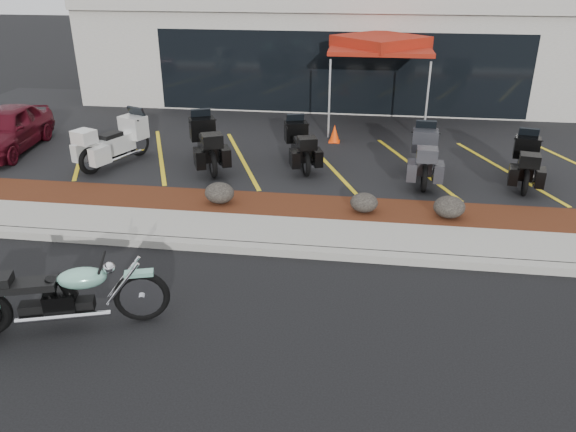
# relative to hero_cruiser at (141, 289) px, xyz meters

# --- Properties ---
(ground) EXTENTS (90.00, 90.00, 0.00)m
(ground) POSITION_rel_hero_cruiser_xyz_m (2.15, 1.41, -0.53)
(ground) COLOR black
(ground) RESTS_ON ground
(curb) EXTENTS (24.00, 0.25, 0.15)m
(curb) POSITION_rel_hero_cruiser_xyz_m (2.15, 2.31, -0.46)
(curb) COLOR gray
(curb) RESTS_ON ground
(sidewalk) EXTENTS (24.00, 1.20, 0.15)m
(sidewalk) POSITION_rel_hero_cruiser_xyz_m (2.15, 3.01, -0.46)
(sidewalk) COLOR gray
(sidewalk) RESTS_ON ground
(mulch_bed) EXTENTS (24.00, 1.20, 0.16)m
(mulch_bed) POSITION_rel_hero_cruiser_xyz_m (2.15, 4.21, -0.45)
(mulch_bed) COLOR #3A1C0D
(mulch_bed) RESTS_ON ground
(upper_lot) EXTENTS (26.00, 9.60, 0.15)m
(upper_lot) POSITION_rel_hero_cruiser_xyz_m (2.15, 9.61, -0.46)
(upper_lot) COLOR black
(upper_lot) RESTS_ON ground
(dealership_building) EXTENTS (18.00, 8.16, 4.00)m
(dealership_building) POSITION_rel_hero_cruiser_xyz_m (2.15, 15.88, 1.47)
(dealership_building) COLOR #A29E92
(dealership_building) RESTS_ON ground
(boulder_left) EXTENTS (0.63, 0.52, 0.45)m
(boulder_left) POSITION_rel_hero_cruiser_xyz_m (0.11, 4.10, -0.15)
(boulder_left) COLOR black
(boulder_left) RESTS_ON mulch_bed
(boulder_mid) EXTENTS (0.56, 0.47, 0.40)m
(boulder_mid) POSITION_rel_hero_cruiser_xyz_m (3.14, 4.05, -0.17)
(boulder_mid) COLOR black
(boulder_mid) RESTS_ON mulch_bed
(boulder_right) EXTENTS (0.62, 0.52, 0.44)m
(boulder_right) POSITION_rel_hero_cruiser_xyz_m (4.82, 4.01, -0.15)
(boulder_right) COLOR black
(boulder_right) RESTS_ON mulch_bed
(hero_cruiser) EXTENTS (3.12, 1.64, 1.07)m
(hero_cruiser) POSITION_rel_hero_cruiser_xyz_m (0.00, 0.00, 0.00)
(hero_cruiser) COLOR #71B09A
(hero_cruiser) RESTS_ON ground
(touring_white) EXTENTS (1.65, 2.39, 1.30)m
(touring_white) POSITION_rel_hero_cruiser_xyz_m (-2.76, 6.90, 0.27)
(touring_white) COLOR silver
(touring_white) RESTS_ON upper_lot
(touring_black_front) EXTENTS (1.68, 2.35, 1.28)m
(touring_black_front) POSITION_rel_hero_cruiser_xyz_m (-1.08, 7.03, 0.26)
(touring_black_front) COLOR black
(touring_black_front) RESTS_ON upper_lot
(touring_black_mid) EXTENTS (1.33, 2.13, 1.16)m
(touring_black_mid) POSITION_rel_hero_cruiser_xyz_m (1.30, 7.34, 0.20)
(touring_black_mid) COLOR black
(touring_black_mid) RESTS_ON upper_lot
(touring_grey) EXTENTS (0.92, 2.15, 1.23)m
(touring_grey) POSITION_rel_hero_cruiser_xyz_m (4.52, 6.88, 0.23)
(touring_grey) COLOR #303136
(touring_grey) RESTS_ON upper_lot
(touring_black_rear) EXTENTS (1.13, 2.08, 1.15)m
(touring_black_rear) POSITION_rel_hero_cruiser_xyz_m (6.87, 6.83, 0.19)
(touring_black_rear) COLOR black
(touring_black_rear) RESTS_ON upper_lot
(parked_car) EXTENTS (1.81, 3.66, 1.20)m
(parked_car) POSITION_rel_hero_cruiser_xyz_m (-6.40, 6.78, 0.22)
(parked_car) COLOR #4D0B16
(parked_car) RESTS_ON upper_lot
(traffic_cone) EXTENTS (0.37, 0.37, 0.49)m
(traffic_cone) POSITION_rel_hero_cruiser_xyz_m (2.23, 8.82, -0.14)
(traffic_cone) COLOR #FA4008
(traffic_cone) RESTS_ON upper_lot
(popup_canopy) EXTENTS (3.17, 3.17, 2.70)m
(popup_canopy) POSITION_rel_hero_cruiser_xyz_m (3.38, 10.60, 2.06)
(popup_canopy) COLOR silver
(popup_canopy) RESTS_ON upper_lot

